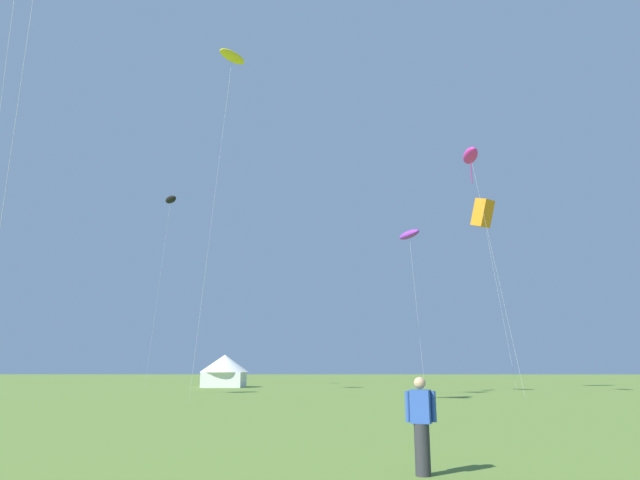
# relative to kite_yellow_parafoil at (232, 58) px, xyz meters

# --- Properties ---
(kite_yellow_parafoil) EXTENTS (2.62, 2.36, 24.27)m
(kite_yellow_parafoil) POSITION_rel_kite_yellow_parafoil_xyz_m (0.00, 0.00, 0.00)
(kite_yellow_parafoil) COLOR yellow
(kite_yellow_parafoil) RESTS_ON ground
(kite_purple_parafoil) EXTENTS (2.16, 2.97, 13.37)m
(kite_purple_parafoil) POSITION_rel_kite_yellow_parafoil_xyz_m (13.61, 9.63, -10.90)
(kite_purple_parafoil) COLOR purple
(kite_purple_parafoil) RESTS_ON ground
(kite_orange_box) EXTENTS (2.59, 3.54, 19.15)m
(kite_orange_box) POSITION_rel_kite_yellow_parafoil_xyz_m (22.67, 19.51, -6.22)
(kite_orange_box) COLOR orange
(kite_orange_box) RESTS_ON ground
(kite_magenta_parafoil) EXTENTS (2.83, 3.44, 18.97)m
(kite_magenta_parafoil) POSITION_rel_kite_yellow_parafoil_xyz_m (18.19, 5.90, -5.39)
(kite_magenta_parafoil) COLOR #E02DA3
(kite_magenta_parafoil) RESTS_ON ground
(kite_black_parafoil) EXTENTS (2.40, 3.19, 21.83)m
(kite_black_parafoil) POSITION_rel_kite_yellow_parafoil_xyz_m (-11.94, 25.95, -2.50)
(kite_black_parafoil) COLOR black
(kite_black_parafoil) RESTS_ON ground
(person_spectator) EXTENTS (0.57, 0.34, 1.73)m
(person_spectator) POSITION_rel_kite_yellow_parafoil_xyz_m (8.84, -24.67, -22.94)
(person_spectator) COLOR #2D2D33
(person_spectator) RESTS_ON ground
(festival_tent_center) EXTENTS (5.18, 5.18, 3.37)m
(festival_tent_center) POSITION_rel_kite_yellow_parafoil_xyz_m (-4.43, 24.19, -21.93)
(festival_tent_center) COLOR white
(festival_tent_center) RESTS_ON ground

